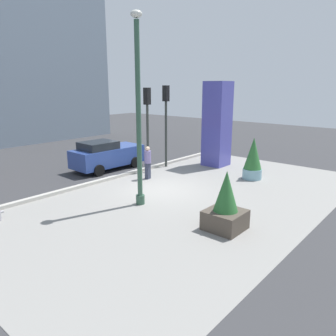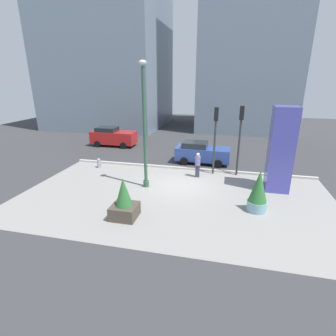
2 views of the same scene
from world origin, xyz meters
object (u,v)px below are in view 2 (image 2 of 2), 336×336
traffic_light_corner (215,130)px  art_pillar_blue (281,150)px  car_intersection (113,137)px  pedestrian_on_sidewalk (198,164)px  potted_plant_by_pillar (124,202)px  potted_plant_curbside (258,192)px  car_curb_east (202,153)px  lamp_post (145,130)px  traffic_light_far_side (240,130)px  fire_hydrant (99,163)px

traffic_light_corner → art_pillar_blue: bearing=-26.7°
car_intersection → pedestrian_on_sidewalk: (9.41, -6.91, 0.03)m
potted_plant_by_pillar → potted_plant_curbside: potted_plant_curbside is taller
traffic_light_corner → pedestrian_on_sidewalk: traffic_light_corner is taller
pedestrian_on_sidewalk → car_curb_east: bearing=91.5°
lamp_post → traffic_light_far_side: 6.61m
traffic_light_far_side → potted_plant_by_pillar: bearing=-126.3°
fire_hydrant → car_intersection: (-1.81, 6.62, 0.58)m
lamp_post → potted_plant_curbside: (6.55, -1.76, -2.59)m
potted_plant_curbside → lamp_post: bearing=165.0°
pedestrian_on_sidewalk → potted_plant_by_pillar: bearing=-113.6°
traffic_light_corner → car_intersection: traffic_light_corner is taller
art_pillar_blue → potted_plant_by_pillar: size_ratio=2.43×
traffic_light_corner → car_intersection: 12.21m
art_pillar_blue → fire_hydrant: art_pillar_blue is taller
potted_plant_curbside → car_curb_east: potted_plant_curbside is taller
art_pillar_blue → traffic_light_far_side: bearing=138.2°
pedestrian_on_sidewalk → art_pillar_blue: bearing=-11.7°
car_intersection → art_pillar_blue: bearing=-28.9°
potted_plant_by_pillar → car_curb_east: size_ratio=0.48×
potted_plant_curbside → car_curb_east: (-3.69, 7.45, -0.20)m
potted_plant_by_pillar → potted_plant_curbside: 6.77m
potted_plant_curbside → traffic_light_corner: 6.13m
potted_plant_curbside → car_intersection: (-13.01, 11.09, -0.12)m
lamp_post → car_curb_east: (2.86, 5.69, -2.80)m
potted_plant_curbside → pedestrian_on_sidewalk: 5.52m
potted_plant_by_pillar → pedestrian_on_sidewalk: potted_plant_by_pillar is taller
potted_plant_curbside → traffic_light_far_side: bearing=100.2°
art_pillar_blue → traffic_light_corner: 4.49m
car_curb_east → pedestrian_on_sidewalk: size_ratio=2.47×
car_intersection → pedestrian_on_sidewalk: car_intersection is taller
traffic_light_corner → potted_plant_by_pillar: bearing=-117.4°
art_pillar_blue → potted_plant_by_pillar: bearing=-145.5°
traffic_light_far_side → car_curb_east: traffic_light_far_side is taller
traffic_light_far_side → car_intersection: 13.62m
art_pillar_blue → traffic_light_corner: (-3.97, 2.00, 0.64)m
car_intersection → traffic_light_far_side: bearing=-25.9°
traffic_light_far_side → car_curb_east: bearing=141.1°
lamp_post → potted_plant_by_pillar: (0.16, -3.97, -2.82)m
traffic_light_corner → car_curb_east: traffic_light_corner is taller
lamp_post → car_intersection: 11.67m
car_intersection → pedestrian_on_sidewalk: size_ratio=2.54×
lamp_post → traffic_light_far_side: lamp_post is taller
lamp_post → potted_plant_curbside: 7.26m
car_curb_east → fire_hydrant: bearing=-158.4°
lamp_post → traffic_light_far_side: bearing=31.7°
fire_hydrant → potted_plant_by_pillar: bearing=-54.2°
art_pillar_blue → traffic_light_far_side: art_pillar_blue is taller
potted_plant_curbside → traffic_light_far_side: traffic_light_far_side is taller
fire_hydrant → pedestrian_on_sidewalk: bearing=-2.2°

